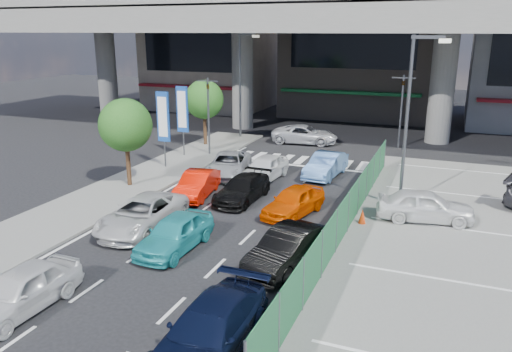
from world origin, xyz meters
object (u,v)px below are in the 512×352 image
at_px(sedan_white_mid_left, 142,214).
at_px(kei_truck_front_right, 326,165).
at_px(taxi_teal_mid, 175,233).
at_px(traffic_cone, 362,216).
at_px(taxi_orange_left, 197,184).
at_px(parked_sedan_white, 425,206).
at_px(minivan_navy_back, 210,331).
at_px(taxi_orange_right, 294,201).
at_px(van_white_back_left, 21,290).
at_px(signboard_far, 182,111).
at_px(crossing_wagon_silver, 305,134).
at_px(street_lamp_right, 412,109).
at_px(traffic_light_right, 403,93).
at_px(wagon_silver_front_left, 229,164).
at_px(sedan_white_front_mid, 265,168).
at_px(signboard_near, 163,119).
at_px(sedan_black_mid, 242,189).
at_px(traffic_light_left, 208,97).
at_px(street_lamp_left, 242,77).
at_px(tree_far, 204,100).
at_px(hatch_black_mid_right, 288,248).
at_px(tree_near, 125,125).

height_order(sedan_white_mid_left, kei_truck_front_right, kei_truck_front_right).
xyz_separation_m(taxi_teal_mid, traffic_cone, (6.26, 5.29, -0.31)).
distance_m(taxi_orange_left, parked_sedan_white, 11.04).
bearing_deg(minivan_navy_back, taxi_orange_right, 96.53).
distance_m(van_white_back_left, taxi_teal_mid, 5.89).
height_order(signboard_far, crossing_wagon_silver, signboard_far).
bearing_deg(signboard_far, street_lamp_right, -18.68).
distance_m(street_lamp_right, van_white_back_left, 17.28).
bearing_deg(traffic_light_right, wagon_silver_front_left, -127.88).
height_order(sedan_white_front_mid, parked_sedan_white, parked_sedan_white).
bearing_deg(van_white_back_left, signboard_near, 107.93).
xyz_separation_m(signboard_near, minivan_navy_back, (10.84, -15.45, -2.37)).
bearing_deg(sedan_black_mid, signboard_near, 153.00).
distance_m(taxi_orange_right, traffic_cone, 3.16).
relative_size(traffic_light_left, taxi_teal_mid, 1.28).
distance_m(street_lamp_left, taxi_orange_left, 15.11).
xyz_separation_m(signboard_far, taxi_orange_left, (4.80, -7.10, -2.42)).
relative_size(traffic_light_right, taxi_orange_right, 1.33).
bearing_deg(signboard_near, crossing_wagon_silver, 59.04).
distance_m(signboard_near, van_white_back_left, 16.48).
xyz_separation_m(traffic_light_right, street_lamp_left, (-11.83, -1.00, 0.83)).
bearing_deg(sedan_black_mid, tree_far, 127.98).
bearing_deg(street_lamp_left, taxi_orange_left, -75.97).
relative_size(sedan_white_mid_left, hatch_black_mid_right, 1.18).
bearing_deg(parked_sedan_white, street_lamp_right, 25.80).
relative_size(tree_far, wagon_silver_front_left, 1.04).
bearing_deg(street_lamp_right, taxi_orange_right, -148.49).
bearing_deg(tree_near, signboard_far, 94.90).
bearing_deg(crossing_wagon_silver, wagon_silver_front_left, 163.39).
bearing_deg(taxi_teal_mid, crossing_wagon_silver, 93.01).
distance_m(street_lamp_left, minivan_navy_back, 27.64).
bearing_deg(kei_truck_front_right, minivan_navy_back, -80.67).
bearing_deg(tree_far, sedan_black_mid, -54.43).
height_order(signboard_far, tree_far, tree_far).
height_order(van_white_back_left, taxi_orange_left, van_white_back_left).
relative_size(sedan_white_mid_left, crossing_wagon_silver, 1.01).
bearing_deg(street_lamp_left, minivan_navy_back, -68.62).
bearing_deg(minivan_navy_back, tree_far, 118.30).
height_order(sedan_white_mid_left, sedan_black_mid, sedan_white_mid_left).
distance_m(signboard_far, wagon_silver_front_left, 5.97).
relative_size(sedan_black_mid, traffic_cone, 6.58).
relative_size(taxi_orange_right, parked_sedan_white, 0.94).
relative_size(traffic_light_left, hatch_black_mid_right, 1.24).
bearing_deg(wagon_silver_front_left, signboard_far, 134.83).
xyz_separation_m(signboard_far, sedan_white_front_mid, (6.93, -2.99, -2.37)).
distance_m(signboard_near, tree_far, 6.54).
distance_m(sedan_white_front_mid, parked_sedan_white, 9.56).
bearing_deg(street_lamp_left, wagon_silver_front_left, -71.25).
bearing_deg(traffic_light_left, traffic_light_right, 30.89).
xyz_separation_m(traffic_light_left, traffic_cone, (11.92, -8.84, -3.56)).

